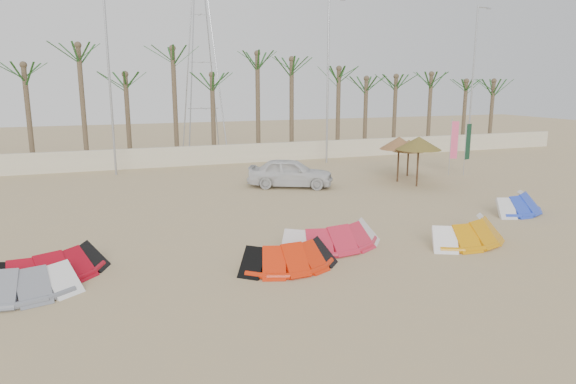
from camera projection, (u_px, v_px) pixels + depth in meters
name	position (u px, v px, depth m)	size (l,w,h in m)	color
ground	(359.00, 277.00, 14.82)	(120.00, 120.00, 0.00)	tan
boundary_wall	(207.00, 155.00, 34.88)	(60.00, 0.30, 1.30)	beige
palm_line	(210.00, 68.00, 35.27)	(52.00, 4.00, 7.70)	brown
lamp_b	(110.00, 78.00, 29.97)	(1.25, 0.14, 11.00)	#A5A8AD
lamp_c	(328.00, 78.00, 34.68)	(1.25, 0.14, 11.00)	#A5A8AD
lamp_d	(473.00, 79.00, 38.71)	(1.25, 0.14, 11.00)	#A5A8AD
pylon	(205.00, 153.00, 40.86)	(3.00, 3.00, 14.00)	#A5A8AD
kite_grey	(9.00, 278.00, 13.57)	(3.59, 1.88, 0.90)	slate
kite_red_left	(47.00, 263.00, 14.76)	(3.88, 2.67, 0.90)	#A20717
kite_red_mid	(286.00, 253.00, 15.58)	(3.13, 1.68, 0.90)	red
kite_red_right	(329.00, 234.00, 17.59)	(3.85, 1.98, 0.90)	red
kite_orange	(463.00, 229.00, 18.14)	(3.80, 2.41, 0.90)	orange
kite_blue	(514.00, 202.00, 22.27)	(3.42, 2.46, 0.90)	blue
parasol_left	(399.00, 143.00, 28.57)	(2.16, 2.16, 2.55)	#4C331E
parasol_mid	(419.00, 143.00, 27.21)	(2.41, 2.41, 2.69)	#4C331E
parasol_right	(409.00, 146.00, 30.39)	(1.94, 1.94, 2.17)	#4C331E
flag_pink	(453.00, 142.00, 30.66)	(0.44, 0.18, 3.43)	#A5A8AD
flag_green	(468.00, 143.00, 30.53)	(0.45, 0.10, 3.28)	#A5A8AD
car	(290.00, 173.00, 27.40)	(1.82, 4.52, 1.54)	silver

